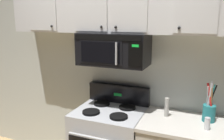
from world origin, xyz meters
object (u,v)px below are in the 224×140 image
object	(u,v)px
salt_shaker	(207,124)
pepper_mill	(167,107)
over_range_microwave	(114,49)
utensil_crock_teal	(209,111)

from	to	relation	value
salt_shaker	pepper_mill	xyz separation A→B (m)	(-0.40, 0.16, 0.04)
over_range_microwave	pepper_mill	xyz separation A→B (m)	(0.61, -0.03, -0.58)
utensil_crock_teal	pepper_mill	bearing A→B (deg)	-174.90
utensil_crock_teal	salt_shaker	size ratio (longest dim) A/B	3.54
over_range_microwave	pepper_mill	distance (m)	0.84
utensil_crock_teal	pepper_mill	world-z (taller)	utensil_crock_teal
over_range_microwave	utensil_crock_teal	distance (m)	1.17
pepper_mill	utensil_crock_teal	bearing A→B (deg)	5.10
over_range_microwave	utensil_crock_teal	world-z (taller)	over_range_microwave
utensil_crock_teal	salt_shaker	xyz separation A→B (m)	(-0.01, -0.20, -0.05)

